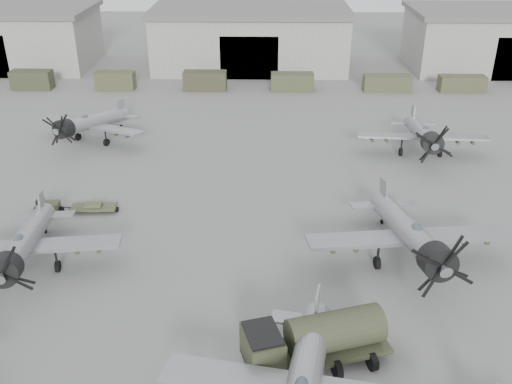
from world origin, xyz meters
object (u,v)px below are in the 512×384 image
(aircraft_mid_2, at_px, (412,235))
(tug_trailer, at_px, (66,207))
(aircraft_far_1, at_px, (423,134))
(aircraft_mid_1, at_px, (23,245))
(fuel_tanker, at_px, (315,338))
(aircraft_far_0, at_px, (89,123))

(aircraft_mid_2, height_order, tug_trailer, aircraft_mid_2)
(aircraft_far_1, bearing_deg, aircraft_mid_1, -144.00)
(fuel_tanker, bearing_deg, aircraft_far_1, 48.98)
(aircraft_far_0, bearing_deg, fuel_tanker, -33.22)
(aircraft_mid_1, bearing_deg, tug_trailer, 83.59)
(aircraft_mid_1, xyz_separation_m, aircraft_mid_2, (25.84, 1.30, 0.26))
(aircraft_far_1, bearing_deg, aircraft_far_0, 177.94)
(aircraft_far_1, bearing_deg, fuel_tanker, -111.05)
(aircraft_far_1, height_order, fuel_tanker, aircraft_far_1)
(aircraft_far_0, distance_m, fuel_tanker, 37.67)
(aircraft_mid_2, relative_size, fuel_tanker, 1.70)
(fuel_tanker, xyz_separation_m, tug_trailer, (-18.90, 16.56, -1.28))
(aircraft_mid_1, relative_size, tug_trailer, 2.01)
(fuel_tanker, bearing_deg, aircraft_far_0, 106.50)
(aircraft_far_1, height_order, tug_trailer, aircraft_far_1)
(fuel_tanker, distance_m, tug_trailer, 25.16)
(aircraft_far_1, xyz_separation_m, tug_trailer, (-31.45, -11.96, -1.84))
(tug_trailer, bearing_deg, fuel_tanker, -44.00)
(tug_trailer, bearing_deg, aircraft_far_1, 18.06)
(aircraft_far_0, xyz_separation_m, aircraft_far_1, (33.49, -2.79, 0.10))
(aircraft_far_1, bearing_deg, tug_trailer, -156.47)
(aircraft_mid_2, bearing_deg, aircraft_far_1, 67.23)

